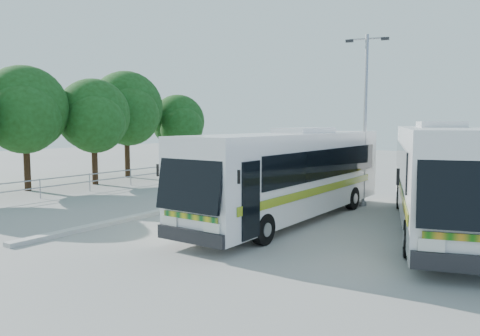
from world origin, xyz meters
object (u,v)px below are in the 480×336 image
Objects in this scene: tree_far_c at (94,115)px; tree_far_d at (127,108)px; tree_far_b at (25,109)px; coach_adjacent at (441,174)px; tree_far_e at (179,121)px; coach_main at (292,173)px; lamppost at (365,113)px.

tree_far_d is at bearing 107.83° from tree_far_c.
coach_adjacent is at bearing 8.42° from tree_far_b.
coach_adjacent is (21.32, -4.49, -2.82)m from tree_far_d.
tree_far_b is 21.41m from coach_adjacent.
tree_far_d reaches higher than tree_far_e.
tree_far_b is 0.95× the size of tree_far_d.
coach_adjacent reaches higher than coach_main.
coach_main is 5.40m from coach_adjacent.
coach_main is (15.88, 1.47, -2.70)m from tree_far_b.
lamppost is at bearing 125.45° from coach_adjacent.
lamppost is (-3.90, 2.94, 2.26)m from coach_adjacent.
tree_far_e is at bearing 138.93° from coach_adjacent.
tree_far_d is 17.49m from lamppost.
tree_far_b is 4.01m from tree_far_c.
lamppost is (16.73, -6.04, 0.38)m from tree_far_e.
tree_far_c is 8.22m from tree_far_e.
tree_far_c is at bearing 77.09° from tree_far_b.
tree_far_b is at bearing -87.77° from tree_far_d.
coach_adjacent is 5.39m from lamppost.
tree_far_e is 0.77× the size of lamppost.
lamppost is (17.12, 6.06, -0.31)m from tree_far_b.
coach_main is at bearing 5.27° from tree_far_b.
tree_far_d is at bearing -98.63° from tree_far_e.
coach_adjacent is 1.72× the size of lamppost.
tree_far_e is at bearing 88.17° from tree_far_b.
coach_adjacent is at bearing -2.24° from tree_far_c.
tree_far_b is at bearing -172.76° from lamppost.
tree_far_c is 16.37m from lamppost.
tree_far_b is 12.13m from tree_far_e.
tree_far_c is at bearing 160.23° from coach_adjacent.
tree_far_d is 21.97m from coach_adjacent.
coach_adjacent is (21.02, 3.11, -2.57)m from tree_far_b.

